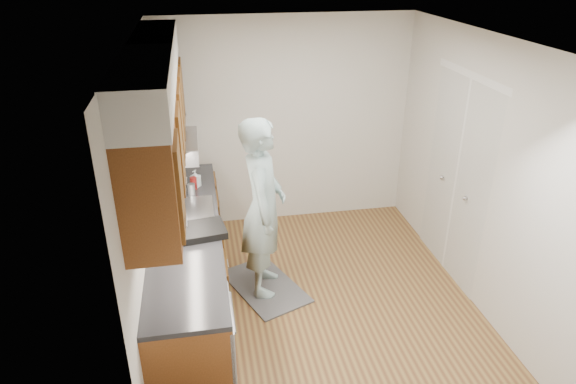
# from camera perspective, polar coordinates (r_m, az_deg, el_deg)

# --- Properties ---
(floor) EXTENTS (3.50, 3.50, 0.00)m
(floor) POSITION_cam_1_polar(r_m,az_deg,el_deg) (5.21, 3.14, -11.65)
(floor) COLOR olive
(floor) RESTS_ON ground
(ceiling) EXTENTS (3.50, 3.50, 0.00)m
(ceiling) POSITION_cam_1_polar(r_m,az_deg,el_deg) (4.20, 3.99, 16.66)
(ceiling) COLOR white
(ceiling) RESTS_ON wall_left
(wall_left) EXTENTS (0.02, 3.50, 2.50)m
(wall_left) POSITION_cam_1_polar(r_m,az_deg,el_deg) (4.47, -15.52, -0.51)
(wall_left) COLOR beige
(wall_left) RESTS_ON floor
(wall_right) EXTENTS (0.02, 3.50, 2.50)m
(wall_right) POSITION_cam_1_polar(r_m,az_deg,el_deg) (5.11, 20.12, 2.15)
(wall_right) COLOR beige
(wall_right) RESTS_ON floor
(wall_back) EXTENTS (3.00, 0.02, 2.50)m
(wall_back) POSITION_cam_1_polar(r_m,az_deg,el_deg) (6.16, -0.31, 7.65)
(wall_back) COLOR beige
(wall_back) RESTS_ON floor
(counter) EXTENTS (0.64, 2.80, 1.30)m
(counter) POSITION_cam_1_polar(r_m,az_deg,el_deg) (4.82, -10.88, -8.39)
(counter) COLOR brown
(counter) RESTS_ON floor
(upper_cabinets) EXTENTS (0.47, 2.80, 1.21)m
(upper_cabinets) POSITION_cam_1_polar(r_m,az_deg,el_deg) (4.25, -14.30, 8.43)
(upper_cabinets) COLOR brown
(upper_cabinets) RESTS_ON wall_left
(closet_door) EXTENTS (0.02, 1.22, 2.05)m
(closet_door) POSITION_cam_1_polar(r_m,az_deg,el_deg) (5.43, 18.15, 1.22)
(closet_door) COLOR white
(closet_door) RESTS_ON wall_right
(floor_mat) EXTENTS (0.89, 1.10, 0.02)m
(floor_mat) POSITION_cam_1_polar(r_m,az_deg,el_deg) (5.34, -2.57, -10.40)
(floor_mat) COLOR #5A5B5D
(floor_mat) RESTS_ON floor
(person) EXTENTS (0.60, 0.79, 2.02)m
(person) POSITION_cam_1_polar(r_m,az_deg,el_deg) (4.82, -2.81, -0.54)
(person) COLOR #94B1B4
(person) RESTS_ON floor_mat
(soap_bottle_a) EXTENTS (0.12, 0.12, 0.26)m
(soap_bottle_a) POSITION_cam_1_polar(r_m,az_deg,el_deg) (5.18, -13.28, 1.21)
(soap_bottle_a) COLOR #B5C1C5
(soap_bottle_a) RESTS_ON counter
(soap_bottle_b) EXTENTS (0.11, 0.11, 0.18)m
(soap_bottle_b) POSITION_cam_1_polar(r_m,az_deg,el_deg) (5.28, -10.25, 1.50)
(soap_bottle_b) COLOR #B5C1C5
(soap_bottle_b) RESTS_ON counter
(soap_bottle_c) EXTENTS (0.18, 0.18, 0.17)m
(soap_bottle_c) POSITION_cam_1_polar(r_m,az_deg,el_deg) (5.45, -12.07, 2.07)
(soap_bottle_c) COLOR #B5C1C5
(soap_bottle_c) RESTS_ON counter
(soda_can) EXTENTS (0.08, 0.08, 0.12)m
(soda_can) POSITION_cam_1_polar(r_m,az_deg,el_deg) (5.24, -10.45, 0.97)
(soda_can) COLOR red
(soda_can) RESTS_ON counter
(steel_can) EXTENTS (0.10, 0.10, 0.13)m
(steel_can) POSITION_cam_1_polar(r_m,az_deg,el_deg) (5.08, -10.66, 0.19)
(steel_can) COLOR #A5A5AA
(steel_can) RESTS_ON counter
(dish_rack) EXTENTS (0.43, 0.38, 0.06)m
(dish_rack) POSITION_cam_1_polar(r_m,az_deg,el_deg) (4.43, -9.53, -4.24)
(dish_rack) COLOR black
(dish_rack) RESTS_ON counter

